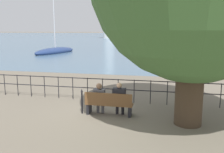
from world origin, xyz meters
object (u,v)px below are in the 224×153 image
at_px(sailboat_0, 55,51).
at_px(seated_person_right, 119,98).
at_px(closed_umbrella, 82,100).
at_px(harbor_lighthouse, 109,4).
at_px(park_bench, 109,104).
at_px(seated_person_left, 99,97).
at_px(sailboat_2, 146,51).

bearing_deg(sailboat_0, seated_person_right, -48.79).
distance_m(closed_umbrella, harbor_lighthouse, 94.62).
distance_m(park_bench, harbor_lighthouse, 94.85).
relative_size(seated_person_left, harbor_lighthouse, 0.04).
distance_m(seated_person_right, sailboat_0, 27.92).
distance_m(park_bench, sailboat_2, 26.64).
distance_m(seated_person_left, sailboat_2, 26.55).
bearing_deg(seated_person_right, sailboat_0, 119.78).
height_order(seated_person_left, closed_umbrella, seated_person_left).
distance_m(closed_umbrella, sailboat_0, 27.30).
xyz_separation_m(seated_person_right, sailboat_2, (-1.10, 26.55, -0.34)).
xyz_separation_m(park_bench, seated_person_right, (0.39, 0.07, 0.27)).
height_order(park_bench, harbor_lighthouse, harbor_lighthouse).
distance_m(seated_person_left, closed_umbrella, 0.69).
relative_size(seated_person_left, closed_umbrella, 1.24).
bearing_deg(park_bench, harbor_lighthouse, 103.03).
bearing_deg(sailboat_2, seated_person_left, -86.83).
bearing_deg(closed_umbrella, harbor_lighthouse, 102.40).
bearing_deg(park_bench, closed_umbrella, -179.29).
xyz_separation_m(seated_person_left, sailboat_2, (-0.32, 26.55, -0.32)).
bearing_deg(sailboat_2, harbor_lighthouse, 109.99).
relative_size(park_bench, sailboat_2, 0.23).
xyz_separation_m(sailboat_2, harbor_lighthouse, (-20.47, 64.88, 13.31)).
bearing_deg(sailboat_0, seated_person_left, -50.20).
bearing_deg(sailboat_2, seated_person_right, -85.15).
xyz_separation_m(park_bench, sailboat_0, (-13.48, 24.31, -0.16)).
height_order(closed_umbrella, sailboat_0, sailboat_0).
xyz_separation_m(closed_umbrella, harbor_lighthouse, (-20.12, 91.52, 13.12)).
height_order(seated_person_left, harbor_lighthouse, harbor_lighthouse).
bearing_deg(closed_umbrella, sailboat_0, 117.04).
distance_m(seated_person_left, sailboat_0, 27.54).
bearing_deg(harbor_lighthouse, closed_umbrella, -77.60).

